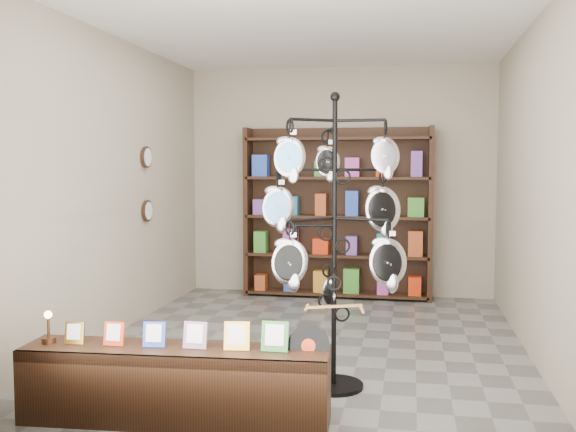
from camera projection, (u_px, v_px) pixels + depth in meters
ground at (309, 344)px, 6.14m from camera, size 5.00×5.00×0.00m
room_envelope at (310, 150)px, 5.99m from camera, size 5.00×5.00×5.00m
display_tree at (334, 219)px, 4.83m from camera, size 1.18×1.17×2.25m
front_shelf at (176, 384)px, 4.25m from camera, size 2.07×0.55×0.72m
back_shelving at (337, 218)px, 8.30m from camera, size 2.42×0.36×2.20m
wall_clocks at (147, 184)px, 7.18m from camera, size 0.03×0.24×0.84m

